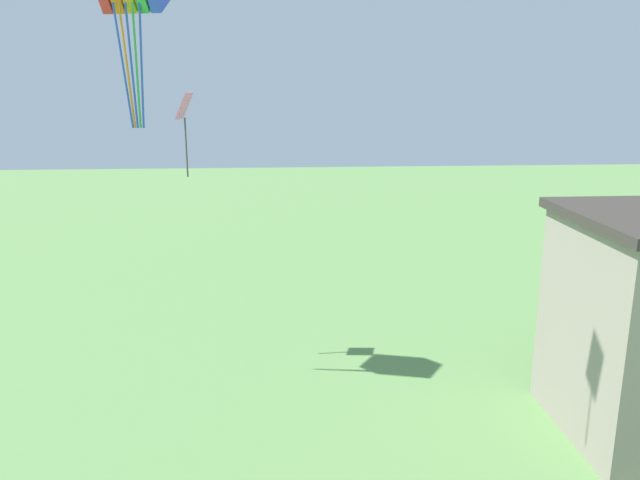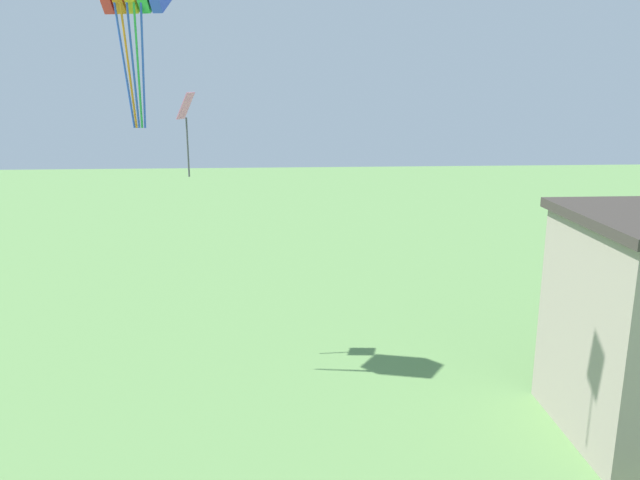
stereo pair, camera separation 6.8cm
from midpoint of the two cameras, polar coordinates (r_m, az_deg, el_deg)
kite_pink_diamond at (r=18.29m, az=-12.03°, el=10.81°), size 0.51×0.66×2.38m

